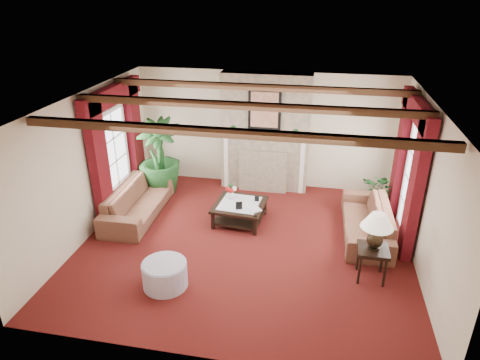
% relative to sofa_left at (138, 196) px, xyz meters
% --- Properties ---
extents(floor, '(6.00, 6.00, 0.00)m').
position_rel_sofa_left_xyz_m(floor, '(2.39, -0.67, -0.43)').
color(floor, '#440D0C').
rests_on(floor, ground).
extents(ceiling, '(6.00, 6.00, 0.00)m').
position_rel_sofa_left_xyz_m(ceiling, '(2.39, -0.67, 2.27)').
color(ceiling, white).
rests_on(ceiling, floor).
extents(back_wall, '(6.00, 0.02, 2.70)m').
position_rel_sofa_left_xyz_m(back_wall, '(2.39, 2.08, 0.92)').
color(back_wall, beige).
rests_on(back_wall, ground).
extents(left_wall, '(0.02, 5.50, 2.70)m').
position_rel_sofa_left_xyz_m(left_wall, '(-0.61, -0.67, 0.92)').
color(left_wall, beige).
rests_on(left_wall, ground).
extents(right_wall, '(0.02, 5.50, 2.70)m').
position_rel_sofa_left_xyz_m(right_wall, '(5.39, -0.67, 0.92)').
color(right_wall, beige).
rests_on(right_wall, ground).
extents(ceiling_beams, '(6.00, 3.00, 0.12)m').
position_rel_sofa_left_xyz_m(ceiling_beams, '(2.39, -0.67, 2.21)').
color(ceiling_beams, '#342110').
rests_on(ceiling_beams, ceiling).
extents(fireplace, '(2.00, 0.52, 2.70)m').
position_rel_sofa_left_xyz_m(fireplace, '(2.39, 1.88, 2.27)').
color(fireplace, tan).
rests_on(fireplace, ground).
extents(french_door_left, '(0.10, 1.10, 2.16)m').
position_rel_sofa_left_xyz_m(french_door_left, '(-0.58, 0.33, 1.70)').
color(french_door_left, white).
rests_on(french_door_left, ground).
extents(french_door_right, '(0.10, 1.10, 2.16)m').
position_rel_sofa_left_xyz_m(french_door_right, '(5.36, 0.33, 1.70)').
color(french_door_right, white).
rests_on(french_door_right, ground).
extents(curtains_left, '(0.20, 2.40, 2.55)m').
position_rel_sofa_left_xyz_m(curtains_left, '(-0.47, 0.33, 2.12)').
color(curtains_left, '#48090D').
rests_on(curtains_left, ground).
extents(curtains_right, '(0.20, 2.40, 2.55)m').
position_rel_sofa_left_xyz_m(curtains_right, '(5.25, 0.33, 2.12)').
color(curtains_right, '#48090D').
rests_on(curtains_right, ground).
extents(sofa_left, '(2.23, 0.73, 0.86)m').
position_rel_sofa_left_xyz_m(sofa_left, '(0.00, 0.00, 0.00)').
color(sofa_left, '#3E1017').
rests_on(sofa_left, ground).
extents(sofa_right, '(2.15, 0.67, 0.84)m').
position_rel_sofa_left_xyz_m(sofa_right, '(4.62, 0.10, -0.01)').
color(sofa_right, '#3E1017').
rests_on(sofa_right, ground).
extents(potted_palm, '(1.01, 1.76, 0.97)m').
position_rel_sofa_left_xyz_m(potted_palm, '(0.07, 1.16, 0.06)').
color(potted_palm, black).
rests_on(potted_palm, ground).
extents(small_plant, '(1.48, 1.48, 0.64)m').
position_rel_sofa_left_xyz_m(small_plant, '(4.98, 1.28, -0.11)').
color(small_plant, black).
rests_on(small_plant, ground).
extents(coffee_table, '(1.07, 1.07, 0.40)m').
position_rel_sofa_left_xyz_m(coffee_table, '(2.13, 0.14, -0.23)').
color(coffee_table, black).
rests_on(coffee_table, ground).
extents(side_table, '(0.54, 0.54, 0.58)m').
position_rel_sofa_left_xyz_m(side_table, '(4.59, -1.28, -0.14)').
color(side_table, black).
rests_on(side_table, ground).
extents(ottoman, '(0.72, 0.72, 0.42)m').
position_rel_sofa_left_xyz_m(ottoman, '(1.34, -2.11, -0.22)').
color(ottoman, gray).
rests_on(ottoman, ground).
extents(table_lamp, '(0.51, 0.51, 0.65)m').
position_rel_sofa_left_xyz_m(table_lamp, '(4.59, -1.28, 0.47)').
color(table_lamp, black).
rests_on(table_lamp, side_table).
extents(flower_vase, '(0.27, 0.28, 0.18)m').
position_rel_sofa_left_xyz_m(flower_vase, '(1.91, 0.34, 0.06)').
color(flower_vase, silver).
rests_on(flower_vase, coffee_table).
extents(book, '(0.26, 0.25, 0.32)m').
position_rel_sofa_left_xyz_m(book, '(2.35, -0.12, 0.13)').
color(book, black).
rests_on(book, coffee_table).
extents(photo_frame_a, '(0.13, 0.07, 0.17)m').
position_rel_sofa_left_xyz_m(photo_frame_a, '(2.16, -0.12, 0.06)').
color(photo_frame_a, black).
rests_on(photo_frame_a, coffee_table).
extents(photo_frame_b, '(0.09, 0.02, 0.12)m').
position_rel_sofa_left_xyz_m(photo_frame_b, '(2.46, 0.28, 0.03)').
color(photo_frame_b, black).
rests_on(photo_frame_b, coffee_table).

